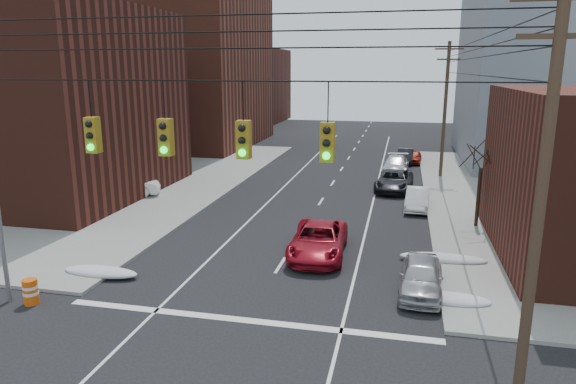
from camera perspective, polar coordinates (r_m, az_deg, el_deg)
The scene contains 24 objects.
sidewalk_nw at distance 49.67m, azimuth -28.16°, elevation 1.72°, with size 40.00×40.00×0.15m, color gray.
building_brick_tall at distance 65.01m, azimuth -14.96°, elevation 18.53°, with size 24.00×20.00×30.00m, color brown.
building_brick_near at distance 41.90m, azimuth -28.31°, elevation 8.70°, with size 20.00×16.00×13.00m, color #491E16.
building_brick_far at distance 89.43m, azimuth -8.00°, elevation 11.60°, with size 22.00×18.00×12.00m, color #491E16.
building_glass at distance 81.95m, azimuth 26.66°, elevation 13.66°, with size 20.00×18.00×22.00m, color gray.
utility_pole_right at distance 13.52m, azimuth 26.20°, elevation -1.21°, with size 2.20×0.28×11.00m.
utility_pole_far at distance 43.98m, azimuth 17.05°, elevation 8.93°, with size 2.20×0.28×11.00m.
traffic_signals at distance 13.83m, azimuth -9.37°, elevation 6.16°, with size 17.00×0.42×2.02m.
bare_tree at distance 30.78m, azimuth 20.43°, elevation 0.36°, with size 2.09×2.20×4.93m.
snow_nw at distance 24.22m, azimuth -20.09°, elevation -8.34°, with size 3.50×1.08×0.42m, color silver.
snow_ne at distance 21.23m, azimuth 17.66°, elevation -11.29°, with size 3.00×1.08×0.42m, color silver.
snow_east_far at distance 25.38m, azimuth 16.84°, elevation -7.07°, with size 4.00×1.08×0.42m, color silver.
red_pickup at distance 25.09m, azimuth 3.39°, elevation -5.36°, with size 2.57×5.57×1.55m, color maroon.
parked_car_a at distance 21.69m, azimuth 14.58°, elevation -9.07°, with size 1.69×4.21×1.43m, color #A7A6AB.
parked_car_b at distance 34.24m, azimuth 14.19°, elevation -0.74°, with size 1.44×4.13×1.36m, color white.
parked_car_c at distance 39.03m, azimuth 11.71°, elevation 1.23°, with size 2.48×5.37×1.49m, color black.
parked_car_d at distance 45.56m, azimuth 11.88°, elevation 2.97°, with size 2.08×5.12×1.49m, color silver.
parked_car_e at distance 50.91m, azimuth 13.79°, elevation 3.82°, with size 1.45×3.61×1.23m, color maroon.
parked_car_f at distance 50.74m, azimuth 12.93°, elevation 3.92°, with size 1.45×4.16×1.37m, color black.
lot_car_a at distance 37.85m, azimuth -17.61°, elevation 0.74°, with size 1.62×4.63×1.53m, color white.
lot_car_b at distance 42.95m, azimuth -17.15°, elevation 2.21°, with size 2.45×5.31×1.48m, color #A9AAAE.
lot_car_c at distance 40.39m, azimuth -21.27°, elevation 1.10°, with size 1.88×4.62×1.34m, color black.
lot_car_d at distance 43.31m, azimuth -17.44°, elevation 2.19°, with size 1.58×3.91×1.33m, color silver.
construction_barrel at distance 22.52m, azimuth -26.68°, elevation -9.83°, with size 0.72×0.72×1.00m.
Camera 1 is at (5.23, -9.75, 8.91)m, focal length 32.00 mm.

